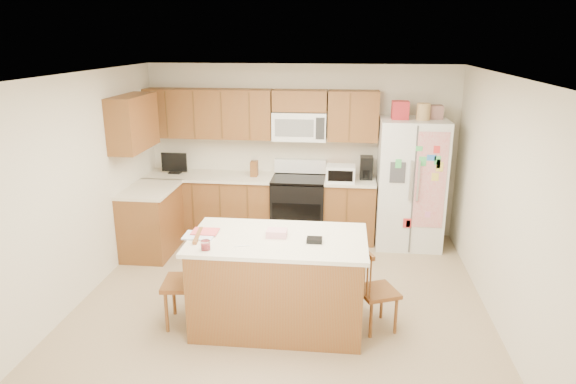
# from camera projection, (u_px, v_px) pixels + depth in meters

# --- Properties ---
(ground) EXTENTS (4.50, 4.50, 0.00)m
(ground) POSITION_uv_depth(u_px,v_px,m) (282.00, 300.00, 5.81)
(ground) COLOR tan
(ground) RESTS_ON ground
(room_shell) EXTENTS (4.60, 4.60, 2.52)m
(room_shell) POSITION_uv_depth(u_px,v_px,m) (282.00, 178.00, 5.39)
(room_shell) COLOR beige
(room_shell) RESTS_ON ground
(cabinetry) EXTENTS (3.36, 1.56, 2.15)m
(cabinetry) POSITION_uv_depth(u_px,v_px,m) (230.00, 178.00, 7.35)
(cabinetry) COLOR brown
(cabinetry) RESTS_ON ground
(stove) EXTENTS (0.76, 0.65, 1.13)m
(stove) POSITION_uv_depth(u_px,v_px,m) (298.00, 207.00, 7.51)
(stove) COLOR black
(stove) RESTS_ON ground
(refrigerator) EXTENTS (0.90, 0.79, 2.04)m
(refrigerator) POSITION_uv_depth(u_px,v_px,m) (410.00, 182.00, 7.15)
(refrigerator) COLOR white
(refrigerator) RESTS_ON ground
(island) EXTENTS (1.82, 1.03, 1.05)m
(island) POSITION_uv_depth(u_px,v_px,m) (278.00, 281.00, 5.20)
(island) COLOR brown
(island) RESTS_ON ground
(windsor_chair_left) EXTENTS (0.45, 0.47, 0.99)m
(windsor_chair_left) POSITION_uv_depth(u_px,v_px,m) (186.00, 282.00, 5.23)
(windsor_chair_left) COLOR brown
(windsor_chair_left) RESTS_ON ground
(windsor_chair_back) EXTENTS (0.45, 0.44, 0.92)m
(windsor_chair_back) POSITION_uv_depth(u_px,v_px,m) (294.00, 259.00, 5.85)
(windsor_chair_back) COLOR brown
(windsor_chair_back) RESTS_ON ground
(windsor_chair_right) EXTENTS (0.48, 0.49, 0.89)m
(windsor_chair_right) POSITION_uv_depth(u_px,v_px,m) (375.00, 291.00, 5.14)
(windsor_chair_right) COLOR brown
(windsor_chair_right) RESTS_ON ground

